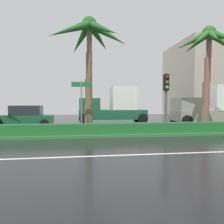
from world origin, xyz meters
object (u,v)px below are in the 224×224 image
object	(u,v)px
box_truck_following	(210,107)
palm_tree_centre	(208,49)
box_truck_lead	(113,107)
street_name_sign	(81,100)
palm_tree_centre_left	(90,41)
traffic_signal_median_right	(166,92)
car_in_traffic_leading	(25,117)

from	to	relation	value
box_truck_following	palm_tree_centre	bearing A→B (deg)	55.10
palm_tree_centre	box_truck_lead	bearing A→B (deg)	128.91
street_name_sign	box_truck_lead	world-z (taller)	box_truck_lead
palm_tree_centre_left	street_name_sign	size ratio (longest dim) A/B	2.34
palm_tree_centre_left	palm_tree_centre	size ratio (longest dim) A/B	1.00
traffic_signal_median_right	car_in_traffic_leading	size ratio (longest dim) A/B	0.82
palm_tree_centre	street_name_sign	distance (m)	9.38
street_name_sign	car_in_traffic_leading	distance (m)	7.22
street_name_sign	box_truck_following	bearing A→B (deg)	25.57
traffic_signal_median_right	box_truck_lead	world-z (taller)	traffic_signal_median_right
palm_tree_centre_left	traffic_signal_median_right	bearing A→B (deg)	-13.66
box_truck_following	palm_tree_centre_left	bearing A→B (deg)	21.87
palm_tree_centre_left	street_name_sign	world-z (taller)	palm_tree_centre_left
palm_tree_centre_left	box_truck_lead	bearing A→B (deg)	70.94
car_in_traffic_leading	box_truck_following	distance (m)	15.71
palm_tree_centre	traffic_signal_median_right	distance (m)	4.90
street_name_sign	box_truck_following	xyz separation A→B (m)	(11.29, 5.40, -0.53)
street_name_sign	palm_tree_centre	bearing A→B (deg)	9.90
traffic_signal_median_right	palm_tree_centre	bearing A→B (deg)	22.83
palm_tree_centre_left	car_in_traffic_leading	bearing A→B (deg)	137.55
traffic_signal_median_right	box_truck_following	xyz separation A→B (m)	(6.30, 5.41, -1.04)
car_in_traffic_leading	box_truck_following	world-z (taller)	box_truck_following
palm_tree_centre	box_truck_lead	distance (m)	9.69
traffic_signal_median_right	box_truck_following	distance (m)	8.37
box_truck_following	car_in_traffic_leading	bearing A→B (deg)	-0.68
palm_tree_centre	traffic_signal_median_right	bearing A→B (deg)	-157.17
palm_tree_centre_left	traffic_signal_median_right	size ratio (longest dim) A/B	1.99
palm_tree_centre_left	street_name_sign	bearing A→B (deg)	-115.89
palm_tree_centre_left	box_truck_following	distance (m)	12.32
traffic_signal_median_right	box_truck_following	size ratio (longest dim) A/B	0.55
palm_tree_centre	box_truck_lead	xyz separation A→B (m)	(-5.53, 6.85, -4.05)
palm_tree_centre_left	palm_tree_centre	world-z (taller)	palm_tree_centre_left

